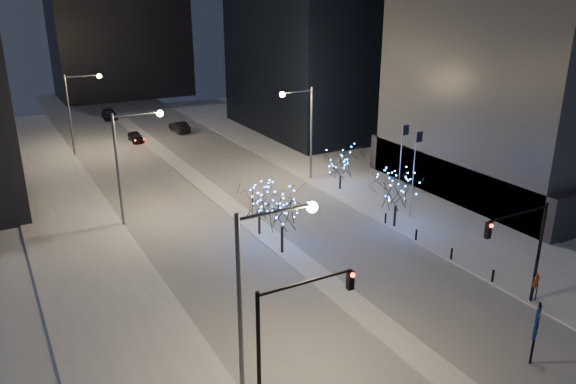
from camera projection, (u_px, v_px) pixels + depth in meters
ground at (419, 357)px, 31.59m from camera, size 160.00×160.00×0.00m
road at (199, 182)px, 60.37m from camera, size 20.00×130.00×0.02m
median at (217, 195)px, 56.24m from camera, size 2.00×80.00×0.15m
east_sidewalk at (399, 200)px, 54.85m from camera, size 10.00×90.00×0.15m
west_sidewalk at (92, 267)px, 41.63m from camera, size 8.00×90.00×0.15m
midrise_block at (568, 37)px, 56.78m from camera, size 30.00×22.00×30.00m
plinth at (548, 160)px, 61.21m from camera, size 30.00×24.00×4.00m
street_lamp_w_near at (259, 277)px, 26.95m from camera, size 4.40×0.56×10.00m
street_lamp_w_mid at (129, 152)px, 47.51m from camera, size 4.40×0.56×10.00m
street_lamp_w_far at (77, 103)px, 68.08m from camera, size 4.40×0.56×10.00m
street_lamp_east at (304, 122)px, 58.66m from camera, size 3.90×0.56×10.00m
traffic_signal_west at (288, 326)px, 26.12m from camera, size 5.26×0.43×7.00m
traffic_signal_east at (525, 241)px, 34.86m from camera, size 5.26×0.43×7.00m
flagpoles at (408, 164)px, 50.24m from camera, size 1.35×2.60×8.00m
bollards at (433, 244)px, 44.26m from camera, size 0.16×12.16×0.90m
car_near at (136, 137)px, 76.13m from camera, size 1.60×3.92×1.33m
car_mid at (180, 127)px, 81.23m from camera, size 1.90×4.73×1.53m
car_far at (109, 114)px, 89.37m from camera, size 2.46×5.27×1.49m
holiday_tree_median_near at (282, 208)px, 42.63m from camera, size 5.12×5.12×5.64m
holiday_tree_median_far at (259, 202)px, 46.23m from camera, size 4.26×4.26×4.50m
holiday_tree_plaza_near at (397, 189)px, 47.64m from camera, size 4.97×4.97×5.20m
holiday_tree_plaza_far at (341, 162)px, 56.87m from camera, size 4.49×4.49×4.63m
wayfinding_sign at (536, 327)px, 30.27m from camera, size 0.66×0.34×3.85m
construction_sign at (536, 284)px, 36.62m from camera, size 1.21×0.42×2.07m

